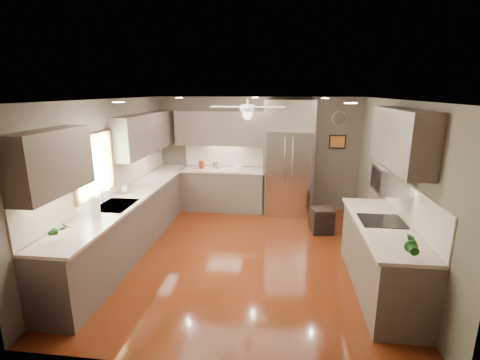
% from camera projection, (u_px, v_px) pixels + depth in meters
% --- Properties ---
extents(floor, '(5.00, 5.00, 0.00)m').
position_uv_depth(floor, '(245.00, 254.00, 5.76)').
color(floor, '#521E0A').
rests_on(floor, ground).
extents(ceiling, '(5.00, 5.00, 0.00)m').
position_uv_depth(ceiling, '(245.00, 100.00, 5.14)').
color(ceiling, white).
rests_on(ceiling, ground).
extents(wall_back, '(4.50, 0.00, 4.50)m').
position_uv_depth(wall_back, '(257.00, 153.00, 7.85)').
color(wall_back, brown).
rests_on(wall_back, ground).
extents(wall_front, '(4.50, 0.00, 4.50)m').
position_uv_depth(wall_front, '(214.00, 252.00, 3.05)').
color(wall_front, brown).
rests_on(wall_front, ground).
extents(wall_left, '(0.00, 5.00, 5.00)m').
position_uv_depth(wall_left, '(109.00, 177.00, 5.72)').
color(wall_left, brown).
rests_on(wall_left, ground).
extents(wall_right, '(0.00, 5.00, 5.00)m').
position_uv_depth(wall_right, '(395.00, 186.00, 5.18)').
color(wall_right, brown).
rests_on(wall_right, ground).
extents(canister_a, '(0.13, 0.13, 0.18)m').
position_uv_depth(canister_a, '(201.00, 165.00, 7.75)').
color(canister_a, maroon).
rests_on(canister_a, back_run).
extents(canister_b, '(0.11, 0.11, 0.15)m').
position_uv_depth(canister_b, '(215.00, 165.00, 7.76)').
color(canister_b, silver).
rests_on(canister_b, back_run).
extents(canister_c, '(0.12, 0.12, 0.17)m').
position_uv_depth(canister_c, '(219.00, 165.00, 7.74)').
color(canister_c, tan).
rests_on(canister_c, back_run).
extents(soap_bottle, '(0.10, 0.10, 0.18)m').
position_uv_depth(soap_bottle, '(125.00, 188.00, 5.87)').
color(soap_bottle, white).
rests_on(soap_bottle, left_run).
extents(potted_plant_left, '(0.17, 0.14, 0.29)m').
position_uv_depth(potted_plant_left, '(61.00, 229.00, 3.99)').
color(potted_plant_left, '#1D5819').
rests_on(potted_plant_left, left_run).
extents(potted_plant_right, '(0.17, 0.14, 0.31)m').
position_uv_depth(potted_plant_right, '(412.00, 245.00, 3.55)').
color(potted_plant_right, '#1D5819').
rests_on(potted_plant_right, right_run).
extents(bowl, '(0.26, 0.26, 0.05)m').
position_uv_depth(bowl, '(238.00, 168.00, 7.66)').
color(bowl, tan).
rests_on(bowl, back_run).
extents(left_run, '(0.65, 4.70, 1.45)m').
position_uv_depth(left_run, '(134.00, 218.00, 6.02)').
color(left_run, '#50453A').
rests_on(left_run, ground).
extents(back_run, '(1.85, 0.65, 1.45)m').
position_uv_depth(back_run, '(224.00, 188.00, 7.85)').
color(back_run, '#50453A').
rests_on(back_run, ground).
extents(uppers, '(4.50, 4.70, 0.95)m').
position_uv_depth(uppers, '(208.00, 135.00, 6.07)').
color(uppers, '#50453A').
rests_on(uppers, wall_left).
extents(window, '(0.05, 1.12, 0.92)m').
position_uv_depth(window, '(93.00, 165.00, 5.16)').
color(window, '#BFF2B2').
rests_on(window, wall_left).
extents(sink, '(0.50, 0.70, 0.32)m').
position_uv_depth(sink, '(116.00, 207.00, 5.29)').
color(sink, silver).
rests_on(sink, left_run).
extents(refrigerator, '(1.06, 0.75, 2.45)m').
position_uv_depth(refrigerator, '(288.00, 160.00, 7.46)').
color(refrigerator, silver).
rests_on(refrigerator, ground).
extents(right_run, '(0.70, 2.20, 1.45)m').
position_uv_depth(right_run, '(382.00, 256.00, 4.64)').
color(right_run, '#50453A').
rests_on(right_run, ground).
extents(microwave, '(0.43, 0.55, 0.34)m').
position_uv_depth(microwave, '(392.00, 179.00, 4.62)').
color(microwave, silver).
rests_on(microwave, wall_right).
extents(ceiling_fan, '(1.18, 1.18, 0.32)m').
position_uv_depth(ceiling_fan, '(247.00, 110.00, 5.47)').
color(ceiling_fan, white).
rests_on(ceiling_fan, ceiling).
extents(recessed_lights, '(2.84, 3.14, 0.01)m').
position_uv_depth(recessed_lights, '(246.00, 99.00, 5.53)').
color(recessed_lights, white).
rests_on(recessed_lights, ceiling).
extents(wall_clock, '(0.30, 0.03, 0.30)m').
position_uv_depth(wall_clock, '(339.00, 118.00, 7.43)').
color(wall_clock, white).
rests_on(wall_clock, wall_back).
extents(framed_print, '(0.36, 0.03, 0.30)m').
position_uv_depth(framed_print, '(337.00, 142.00, 7.55)').
color(framed_print, black).
rests_on(framed_print, wall_back).
extents(stool, '(0.45, 0.45, 0.47)m').
position_uv_depth(stool, '(322.00, 220.00, 6.59)').
color(stool, black).
rests_on(stool, ground).
extents(paper_towel, '(0.13, 0.13, 0.32)m').
position_uv_depth(paper_towel, '(95.00, 208.00, 4.74)').
color(paper_towel, white).
rests_on(paper_towel, left_run).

